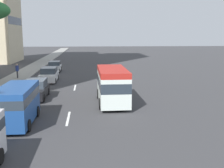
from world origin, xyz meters
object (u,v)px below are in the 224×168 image
(van_fourth, at_px, (17,103))
(pedestrian_mid_block, at_px, (17,70))
(car_third, at_px, (36,89))
(minibus_lead, at_px, (112,84))
(car_fifth, at_px, (49,75))
(car_second, at_px, (55,67))

(van_fourth, height_order, pedestrian_mid_block, van_fourth)
(car_third, xyz_separation_m, pedestrian_mid_block, (11.05, 4.21, 0.38))
(minibus_lead, distance_m, car_fifth, 13.16)
(minibus_lead, distance_m, car_second, 21.52)
(car_fifth, relative_size, pedestrian_mid_block, 2.66)
(minibus_lead, distance_m, car_third, 7.04)
(car_third, xyz_separation_m, van_fourth, (-7.25, -0.17, 0.60))
(minibus_lead, height_order, pedestrian_mid_block, minibus_lead)
(car_second, bearing_deg, pedestrian_mid_block, -29.37)
(pedestrian_mid_block, bearing_deg, van_fourth, 47.99)
(car_third, bearing_deg, car_second, -178.91)
(car_fifth, xyz_separation_m, pedestrian_mid_block, (2.11, 4.21, 0.36))
(minibus_lead, bearing_deg, pedestrian_mid_block, 38.53)
(car_fifth, height_order, pedestrian_mid_block, pedestrian_mid_block)
(car_second, bearing_deg, car_third, 1.09)
(car_second, height_order, pedestrian_mid_block, pedestrian_mid_block)
(minibus_lead, bearing_deg, van_fourth, 126.95)
(minibus_lead, relative_size, car_second, 1.52)
(car_third, relative_size, van_fourth, 0.91)
(car_fifth, bearing_deg, minibus_lead, 29.87)
(minibus_lead, height_order, car_fifth, minibus_lead)
(van_fourth, relative_size, car_fifth, 1.04)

